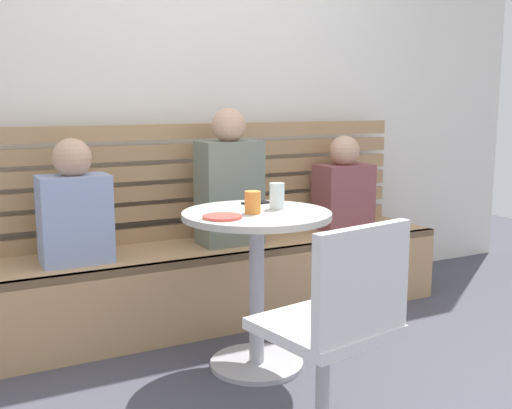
% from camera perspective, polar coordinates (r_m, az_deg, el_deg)
% --- Properties ---
extents(back_wall, '(5.20, 0.10, 2.90)m').
position_cam_1_polar(back_wall, '(3.78, -6.22, 12.82)').
color(back_wall, silver).
rests_on(back_wall, ground).
extents(booth_bench, '(2.70, 0.52, 0.44)m').
position_cam_1_polar(booth_bench, '(3.52, -3.20, -7.13)').
color(booth_bench, tan).
rests_on(booth_bench, ground).
extents(booth_backrest, '(2.65, 0.04, 0.67)m').
position_cam_1_polar(booth_backrest, '(3.62, -4.87, 2.33)').
color(booth_backrest, '#A68157').
rests_on(booth_backrest, booth_bench).
extents(cafe_table, '(0.68, 0.68, 0.74)m').
position_cam_1_polar(cafe_table, '(2.81, 0.06, -5.12)').
color(cafe_table, '#ADADB2').
rests_on(cafe_table, ground).
extents(white_chair, '(0.46, 0.46, 0.85)m').
position_cam_1_polar(white_chair, '(2.11, 7.55, -11.87)').
color(white_chair, '#ADADB2').
rests_on(white_chair, ground).
extents(person_adult, '(0.34, 0.22, 0.76)m').
position_cam_1_polar(person_adult, '(3.41, -2.51, 1.94)').
color(person_adult, slate).
rests_on(person_adult, booth_bench).
extents(person_child_left, '(0.34, 0.22, 0.62)m').
position_cam_1_polar(person_child_left, '(3.14, -16.56, -0.37)').
color(person_child_left, '#8C9EC6').
rests_on(person_child_left, booth_bench).
extents(person_child_middle, '(0.34, 0.22, 0.58)m').
position_cam_1_polar(person_child_middle, '(3.88, 8.17, 1.52)').
color(person_child_middle, brown).
rests_on(person_child_middle, booth_bench).
extents(cup_tumbler_orange, '(0.07, 0.07, 0.10)m').
position_cam_1_polar(cup_tumbler_orange, '(2.72, -0.32, 0.20)').
color(cup_tumbler_orange, orange).
rests_on(cup_tumbler_orange, cafe_table).
extents(cup_glass_tall, '(0.07, 0.07, 0.12)m').
position_cam_1_polar(cup_glass_tall, '(2.84, 2.03, 0.82)').
color(cup_glass_tall, silver).
rests_on(cup_glass_tall, cafe_table).
extents(plate_small, '(0.17, 0.17, 0.01)m').
position_cam_1_polar(plate_small, '(2.62, -3.16, -1.15)').
color(plate_small, '#DB4C42').
rests_on(plate_small, cafe_table).
extents(phone_on_table, '(0.15, 0.09, 0.01)m').
position_cam_1_polar(phone_on_table, '(2.99, 0.04, 0.16)').
color(phone_on_table, black).
rests_on(phone_on_table, cafe_table).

